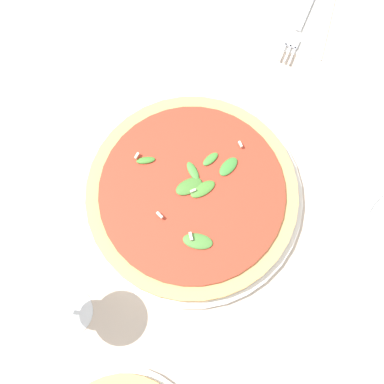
{
  "coord_description": "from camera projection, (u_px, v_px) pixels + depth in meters",
  "views": [
    {
      "loc": [
        0.25,
        0.01,
        0.86
      ],
      "look_at": [
        -0.0,
        -0.02,
        0.03
      ],
      "focal_mm": 50.0,
      "sensor_mm": 36.0,
      "label": 1
    }
  ],
  "objects": [
    {
      "name": "ground_plane",
      "position": [
        202.0,
        199.0,
        0.89
      ],
      "size": [
        6.0,
        6.0,
        0.0
      ],
      "primitive_type": "plane",
      "color": "beige"
    },
    {
      "name": "pizza_arugula_main",
      "position": [
        192.0,
        194.0,
        0.87
      ],
      "size": [
        0.37,
        0.37,
        0.05
      ],
      "color": "white",
      "rests_on": "ground_plane"
    },
    {
      "name": "wine_glass",
      "position": [
        51.0,
        306.0,
        0.73
      ],
      "size": [
        0.09,
        0.09,
        0.15
      ],
      "color": "white",
      "rests_on": "ground_plane"
    },
    {
      "name": "napkin",
      "position": [
        303.0,
        18.0,
        0.99
      ],
      "size": [
        0.17,
        0.13,
        0.01
      ],
      "rotation": [
        0.0,
        0.0,
        -0.17
      ],
      "color": "silver",
      "rests_on": "ground_plane"
    },
    {
      "name": "fork",
      "position": [
        302.0,
        19.0,
        0.98
      ],
      "size": [
        0.19,
        0.07,
        0.0
      ],
      "rotation": [
        0.0,
        0.0,
        -0.31
      ],
      "color": "silver",
      "rests_on": "ground_plane"
    }
  ]
}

